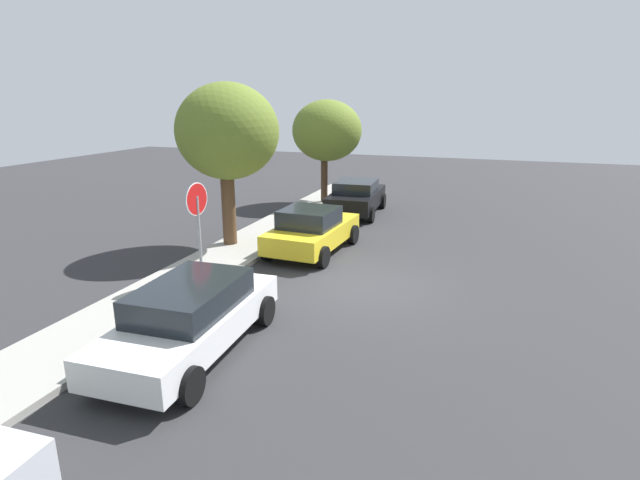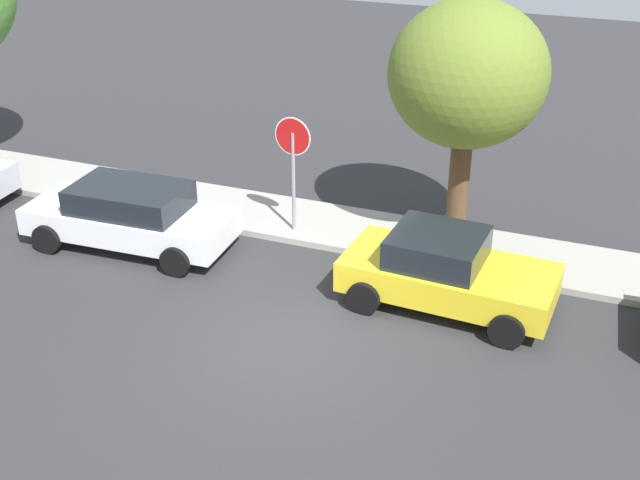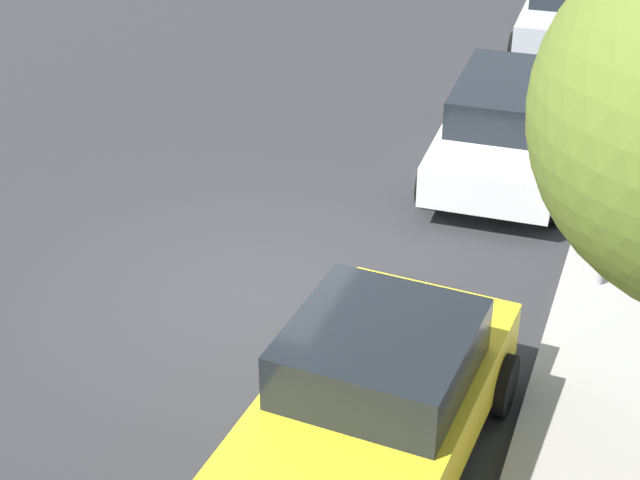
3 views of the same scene
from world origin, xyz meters
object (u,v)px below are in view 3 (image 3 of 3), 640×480
(parked_car_silver, at_px, (575,10))
(parked_car_yellow, at_px, (372,405))
(parked_car_white, at_px, (509,122))
(stop_sign, at_px, (622,148))

(parked_car_silver, bearing_deg, parked_car_yellow, -0.31)
(parked_car_white, distance_m, parked_car_yellow, 6.83)
(parked_car_yellow, bearing_deg, parked_car_white, -179.36)
(parked_car_white, height_order, parked_car_silver, parked_car_silver)
(parked_car_white, bearing_deg, parked_car_yellow, 0.64)
(stop_sign, distance_m, parked_car_silver, 9.13)
(stop_sign, distance_m, parked_car_white, 3.70)
(parked_car_white, height_order, parked_car_yellow, parked_car_yellow)
(parked_car_silver, bearing_deg, parked_car_white, -1.41)
(parked_car_white, relative_size, parked_car_silver, 1.13)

